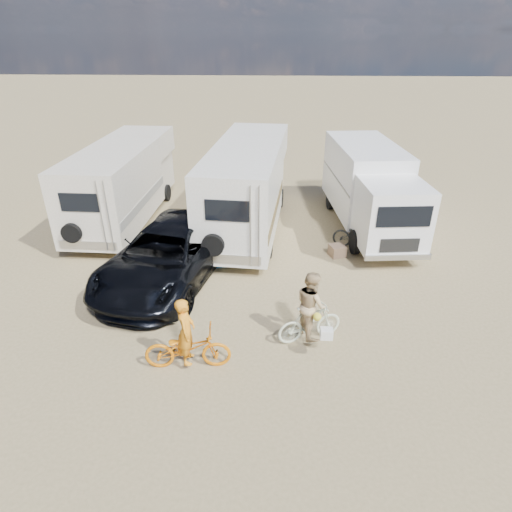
{
  "coord_description": "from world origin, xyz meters",
  "views": [
    {
      "loc": [
        0.66,
        -8.5,
        6.89
      ],
      "look_at": [
        0.19,
        2.08,
        1.3
      ],
      "focal_mm": 30.2,
      "sensor_mm": 36.0,
      "label": 1
    }
  ],
  "objects_px": {
    "rv_main": "(248,188)",
    "rv_left": "(124,184)",
    "dark_suv": "(168,254)",
    "bike_man": "(188,348)",
    "cooler": "(223,259)",
    "box_truck": "(370,191)",
    "crate": "(337,251)",
    "rider_man": "(187,338)",
    "bike_parked": "(360,237)",
    "bike_woman": "(310,323)",
    "rider_woman": "(311,310)"
  },
  "relations": [
    {
      "from": "rv_left",
      "to": "cooler",
      "type": "bearing_deg",
      "value": -39.13
    },
    {
      "from": "bike_parked",
      "to": "cooler",
      "type": "height_order",
      "value": "bike_parked"
    },
    {
      "from": "bike_woman",
      "to": "bike_parked",
      "type": "bearing_deg",
      "value": -43.43
    },
    {
      "from": "crate",
      "to": "rv_left",
      "type": "bearing_deg",
      "value": 160.48
    },
    {
      "from": "rv_main",
      "to": "rider_man",
      "type": "xyz_separation_m",
      "value": [
        -0.88,
        -7.92,
        -0.79
      ]
    },
    {
      "from": "dark_suv",
      "to": "bike_man",
      "type": "distance_m",
      "value": 4.15
    },
    {
      "from": "rv_main",
      "to": "cooler",
      "type": "distance_m",
      "value": 3.45
    },
    {
      "from": "bike_man",
      "to": "rider_woman",
      "type": "height_order",
      "value": "rider_woman"
    },
    {
      "from": "rider_man",
      "to": "rider_woman",
      "type": "height_order",
      "value": "rider_woman"
    },
    {
      "from": "bike_man",
      "to": "bike_woman",
      "type": "height_order",
      "value": "bike_man"
    },
    {
      "from": "rv_left",
      "to": "bike_man",
      "type": "distance_m",
      "value": 9.51
    },
    {
      "from": "bike_woman",
      "to": "rider_woman",
      "type": "xyz_separation_m",
      "value": [
        0.0,
        0.0,
        0.37
      ]
    },
    {
      "from": "bike_parked",
      "to": "crate",
      "type": "bearing_deg",
      "value": 142.67
    },
    {
      "from": "bike_man",
      "to": "bike_parked",
      "type": "height_order",
      "value": "bike_man"
    },
    {
      "from": "rider_woman",
      "to": "bike_woman",
      "type": "bearing_deg",
      "value": -0.0
    },
    {
      "from": "rv_main",
      "to": "rider_man",
      "type": "bearing_deg",
      "value": -91.34
    },
    {
      "from": "dark_suv",
      "to": "rider_woman",
      "type": "relative_size",
      "value": 3.47
    },
    {
      "from": "box_truck",
      "to": "bike_woman",
      "type": "bearing_deg",
      "value": -116.13
    },
    {
      "from": "box_truck",
      "to": "rider_man",
      "type": "height_order",
      "value": "box_truck"
    },
    {
      "from": "dark_suv",
      "to": "cooler",
      "type": "relative_size",
      "value": 11.53
    },
    {
      "from": "rider_man",
      "to": "bike_parked",
      "type": "relative_size",
      "value": 0.85
    },
    {
      "from": "bike_parked",
      "to": "cooler",
      "type": "bearing_deg",
      "value": 128.67
    },
    {
      "from": "crate",
      "to": "rv_main",
      "type": "bearing_deg",
      "value": 144.75
    },
    {
      "from": "rider_woman",
      "to": "box_truck",
      "type": "bearing_deg",
      "value": -41.91
    },
    {
      "from": "dark_suv",
      "to": "rider_woman",
      "type": "xyz_separation_m",
      "value": [
        4.12,
        -2.83,
        0.03
      ]
    },
    {
      "from": "box_truck",
      "to": "dark_suv",
      "type": "distance_m",
      "value": 7.97
    },
    {
      "from": "rv_left",
      "to": "rider_man",
      "type": "distance_m",
      "value": 9.49
    },
    {
      "from": "rv_main",
      "to": "dark_suv",
      "type": "distance_m",
      "value": 4.61
    },
    {
      "from": "cooler",
      "to": "dark_suv",
      "type": "bearing_deg",
      "value": -164.51
    },
    {
      "from": "rider_man",
      "to": "bike_man",
      "type": "bearing_deg",
      "value": -0.0
    },
    {
      "from": "rv_main",
      "to": "dark_suv",
      "type": "relative_size",
      "value": 1.31
    },
    {
      "from": "cooler",
      "to": "crate",
      "type": "xyz_separation_m",
      "value": [
        3.84,
        0.83,
        -0.02
      ]
    },
    {
      "from": "cooler",
      "to": "bike_man",
      "type": "bearing_deg",
      "value": -107.86
    },
    {
      "from": "rider_man",
      "to": "cooler",
      "type": "height_order",
      "value": "rider_man"
    },
    {
      "from": "rv_left",
      "to": "cooler",
      "type": "xyz_separation_m",
      "value": [
        4.29,
        -3.72,
        -1.29
      ]
    },
    {
      "from": "rv_main",
      "to": "crate",
      "type": "relative_size",
      "value": 16.29
    },
    {
      "from": "rv_left",
      "to": "box_truck",
      "type": "relative_size",
      "value": 1.07
    },
    {
      "from": "dark_suv",
      "to": "rv_main",
      "type": "bearing_deg",
      "value": 74.24
    },
    {
      "from": "rv_main",
      "to": "dark_suv",
      "type": "bearing_deg",
      "value": -113.57
    },
    {
      "from": "dark_suv",
      "to": "crate",
      "type": "height_order",
      "value": "dark_suv"
    },
    {
      "from": "rv_left",
      "to": "bike_parked",
      "type": "bearing_deg",
      "value": -13.37
    },
    {
      "from": "rider_man",
      "to": "bike_woman",
      "type": "bearing_deg",
      "value": -73.57
    },
    {
      "from": "rv_main",
      "to": "bike_woman",
      "type": "distance_m",
      "value": 7.18
    },
    {
      "from": "rv_main",
      "to": "bike_woman",
      "type": "height_order",
      "value": "rv_main"
    },
    {
      "from": "rv_main",
      "to": "rv_left",
      "type": "bearing_deg",
      "value": 177.79
    },
    {
      "from": "rv_main",
      "to": "bike_parked",
      "type": "bearing_deg",
      "value": -19.06
    },
    {
      "from": "box_truck",
      "to": "dark_suv",
      "type": "height_order",
      "value": "box_truck"
    },
    {
      "from": "rv_main",
      "to": "crate",
      "type": "distance_m",
      "value": 4.16
    },
    {
      "from": "dark_suv",
      "to": "bike_man",
      "type": "xyz_separation_m",
      "value": [
        1.3,
        -3.93,
        -0.33
      ]
    },
    {
      "from": "bike_woman",
      "to": "cooler",
      "type": "bearing_deg",
      "value": 13.73
    }
  ]
}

